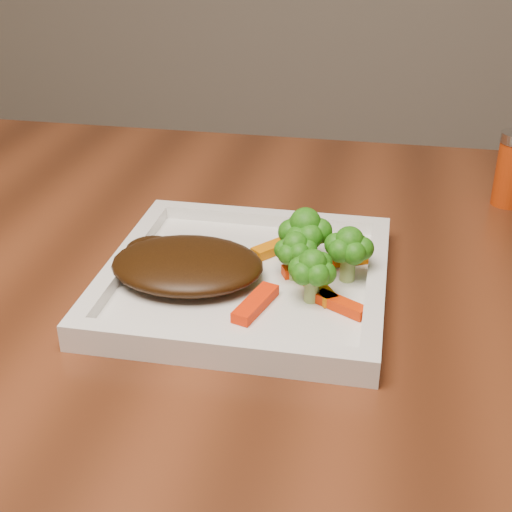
# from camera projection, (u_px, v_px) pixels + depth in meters

# --- Properties ---
(plate) EXTENTS (0.27, 0.27, 0.01)m
(plate) POSITION_uv_depth(u_px,v_px,m) (246.00, 283.00, 0.70)
(plate) COLOR white
(plate) RESTS_ON dining_table
(steak) EXTENTS (0.15, 0.12, 0.03)m
(steak) POSITION_uv_depth(u_px,v_px,m) (187.00, 265.00, 0.69)
(steak) COLOR black
(steak) RESTS_ON plate
(broccoli_0) EXTENTS (0.08, 0.08, 0.07)m
(broccoli_0) POSITION_uv_depth(u_px,v_px,m) (305.00, 235.00, 0.70)
(broccoli_0) COLOR #216E12
(broccoli_0) RESTS_ON plate
(broccoli_1) EXTENTS (0.05, 0.05, 0.06)m
(broccoli_1) POSITION_uv_depth(u_px,v_px,m) (349.00, 250.00, 0.68)
(broccoli_1) COLOR #305B0F
(broccoli_1) RESTS_ON plate
(broccoli_2) EXTENTS (0.05, 0.05, 0.06)m
(broccoli_2) POSITION_uv_depth(u_px,v_px,m) (312.00, 273.00, 0.65)
(broccoli_2) COLOR #2E7713
(broccoli_2) RESTS_ON plate
(broccoli_3) EXTENTS (0.06, 0.06, 0.06)m
(broccoli_3) POSITION_uv_depth(u_px,v_px,m) (295.00, 250.00, 0.68)
(broccoli_3) COLOR #317413
(broccoli_3) RESTS_ON plate
(carrot_1) EXTENTS (0.05, 0.04, 0.01)m
(carrot_1) POSITION_uv_depth(u_px,v_px,m) (341.00, 305.00, 0.65)
(carrot_1) COLOR red
(carrot_1) RESTS_ON plate
(carrot_2) EXTENTS (0.03, 0.07, 0.01)m
(carrot_2) POSITION_uv_depth(u_px,v_px,m) (256.00, 303.00, 0.65)
(carrot_2) COLOR red
(carrot_2) RESTS_ON plate
(carrot_3) EXTENTS (0.05, 0.03, 0.01)m
(carrot_3) POSITION_uv_depth(u_px,v_px,m) (350.00, 259.00, 0.72)
(carrot_3) COLOR orange
(carrot_3) RESTS_ON plate
(carrot_4) EXTENTS (0.05, 0.06, 0.01)m
(carrot_4) POSITION_uv_depth(u_px,v_px,m) (277.00, 246.00, 0.75)
(carrot_4) COLOR #CE6703
(carrot_4) RESTS_ON plate
(carrot_5) EXTENTS (0.04, 0.05, 0.01)m
(carrot_5) POSITION_uv_depth(u_px,v_px,m) (318.00, 288.00, 0.67)
(carrot_5) COLOR orange
(carrot_5) RESTS_ON plate
(carrot_6) EXTENTS (0.05, 0.04, 0.01)m
(carrot_6) POSITION_uv_depth(u_px,v_px,m) (308.00, 269.00, 0.70)
(carrot_6) COLOR #F23203
(carrot_6) RESTS_ON plate
(spice_shaker) EXTENTS (0.05, 0.05, 0.09)m
(spice_shaker) POSITION_uv_depth(u_px,v_px,m) (512.00, 169.00, 0.86)
(spice_shaker) COLOR #AD3209
(spice_shaker) RESTS_ON dining_table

